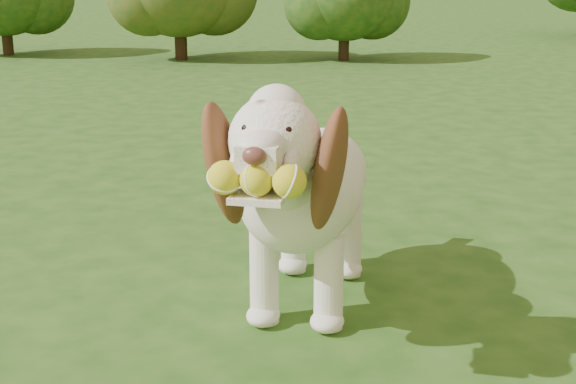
{
  "coord_description": "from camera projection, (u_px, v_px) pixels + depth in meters",
  "views": [
    {
      "loc": [
        0.49,
        -3.0,
        1.23
      ],
      "look_at": [
        0.42,
        -0.55,
        0.52
      ],
      "focal_mm": 50.0,
      "sensor_mm": 36.0,
      "label": 1
    }
  ],
  "objects": [
    {
      "name": "ground",
      "position": [
        189.0,
        279.0,
        3.24
      ],
      "size": [
        80.0,
        80.0,
        0.0
      ],
      "primitive_type": "plane",
      "color": "#1E4413",
      "rests_on": "ground"
    },
    {
      "name": "dog",
      "position": [
        304.0,
        184.0,
        2.83
      ],
      "size": [
        0.61,
        1.37,
        0.89
      ],
      "rotation": [
        0.0,
        0.0,
        -0.18
      ],
      "color": "white",
      "rests_on": "ground"
    }
  ]
}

